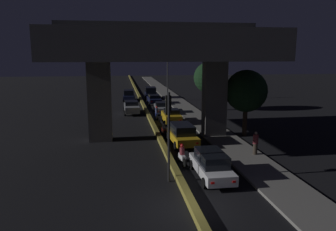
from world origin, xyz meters
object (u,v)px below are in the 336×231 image
object	(u,v)px
motorcycle_white_filtering_near	(182,156)
car_dark_blue_fifth	(154,99)
motorcycle_blue_filtering_far	(157,114)
car_white_lead	(211,164)
car_silver_fourth	(162,108)
pedestrian_on_sidewalk	(255,143)
car_taxi_yellow_third	(171,116)
motorcycle_red_filtering_mid	(164,130)
car_taxi_yellow_second	(182,134)
car_dark_blue_sixth	(151,93)
street_lamp	(166,68)
car_dark_blue_second_oncoming	(129,95)
traffic_light_left_of_median	(169,121)
car_silver_lead_oncoming	(132,107)

from	to	relation	value
motorcycle_white_filtering_near	car_dark_blue_fifth	bearing A→B (deg)	-6.46
motorcycle_blue_filtering_far	car_white_lead	bearing A→B (deg)	-173.30
car_silver_fourth	pedestrian_on_sidewalk	world-z (taller)	pedestrian_on_sidewalk
car_taxi_yellow_third	motorcycle_red_filtering_mid	bearing A→B (deg)	164.11
car_taxi_yellow_second	pedestrian_on_sidewalk	bearing A→B (deg)	-132.83
car_dark_blue_sixth	pedestrian_on_sidewalk	distance (m)	32.41
car_taxi_yellow_second	car_taxi_yellow_third	xyz separation A→B (m)	(0.42, 8.23, -0.10)
car_taxi_yellow_third	street_lamp	bearing A→B (deg)	-6.06
car_taxi_yellow_third	motorcycle_blue_filtering_far	size ratio (longest dim) A/B	2.21
car_white_lead	motorcycle_white_filtering_near	world-z (taller)	car_white_lead
car_taxi_yellow_third	car_dark_blue_sixth	bearing A→B (deg)	0.82
car_dark_blue_sixth	car_dark_blue_second_oncoming	xyz separation A→B (m)	(-3.63, -1.77, -0.13)
traffic_light_left_of_median	car_dark_blue_fifth	distance (m)	30.15
car_white_lead	car_dark_blue_sixth	distance (m)	35.63
car_taxi_yellow_second	motorcycle_red_filtering_mid	size ratio (longest dim) A/B	2.60
car_taxi_yellow_second	car_dark_blue_fifth	world-z (taller)	car_taxi_yellow_second
car_taxi_yellow_third	motorcycle_white_filtering_near	xyz separation A→B (m)	(-1.37, -13.14, -0.18)
car_dark_blue_fifth	car_dark_blue_sixth	distance (m)	5.85
street_lamp	pedestrian_on_sidewalk	bearing A→B (deg)	-85.71
car_taxi_yellow_third	motorcycle_white_filtering_near	size ratio (longest dim) A/B	2.03
traffic_light_left_of_median	car_taxi_yellow_second	size ratio (longest dim) A/B	1.10
car_dark_blue_fifth	car_silver_lead_oncoming	world-z (taller)	car_silver_lead_oncoming
car_white_lead	car_taxi_yellow_third	distance (m)	15.65
car_dark_blue_second_oncoming	pedestrian_on_sidewalk	xyz separation A→B (m)	(8.05, -30.34, 0.10)
car_silver_fourth	motorcycle_blue_filtering_far	distance (m)	3.63
car_dark_blue_sixth	car_silver_lead_oncoming	bearing A→B (deg)	166.81
car_taxi_yellow_second	motorcycle_red_filtering_mid	world-z (taller)	car_taxi_yellow_second
motorcycle_blue_filtering_far	car_dark_blue_fifth	bearing A→B (deg)	-1.58
car_dark_blue_second_oncoming	car_taxi_yellow_third	bearing A→B (deg)	14.22
car_white_lead	car_dark_blue_sixth	world-z (taller)	car_dark_blue_sixth
traffic_light_left_of_median	car_silver_fourth	size ratio (longest dim) A/B	1.12
pedestrian_on_sidewalk	car_dark_blue_fifth	bearing A→B (deg)	99.71
traffic_light_left_of_median	motorcycle_red_filtering_mid	xyz separation A→B (m)	(1.16, 10.47, -2.91)
street_lamp	car_dark_blue_second_oncoming	size ratio (longest dim) A/B	2.10
car_silver_fourth	motorcycle_white_filtering_near	xyz separation A→B (m)	(-1.11, -19.19, -0.12)
street_lamp	car_dark_blue_sixth	world-z (taller)	street_lamp
motorcycle_red_filtering_mid	motorcycle_blue_filtering_far	bearing A→B (deg)	-3.61
car_dark_blue_fifth	motorcycle_white_filtering_near	world-z (taller)	motorcycle_white_filtering_near
motorcycle_blue_filtering_far	traffic_light_left_of_median	bearing A→B (deg)	178.67
motorcycle_red_filtering_mid	motorcycle_white_filtering_near	bearing A→B (deg)	179.18
street_lamp	car_taxi_yellow_second	world-z (taller)	street_lamp
traffic_light_left_of_median	motorcycle_white_filtering_near	distance (m)	4.15
car_silver_fourth	car_dark_blue_fifth	distance (m)	8.08
car_white_lead	car_dark_blue_second_oncoming	size ratio (longest dim) A/B	1.14
car_silver_lead_oncoming	pedestrian_on_sidewalk	xyz separation A→B (m)	(8.09, -18.73, 0.17)
car_white_lead	pedestrian_on_sidewalk	world-z (taller)	pedestrian_on_sidewalk
traffic_light_left_of_median	car_dark_blue_fifth	size ratio (longest dim) A/B	1.07
car_white_lead	motorcycle_white_filtering_near	bearing A→B (deg)	26.56
motorcycle_white_filtering_near	motorcycle_red_filtering_mid	world-z (taller)	motorcycle_white_filtering_near
car_taxi_yellow_second	motorcycle_white_filtering_near	world-z (taller)	car_taxi_yellow_second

